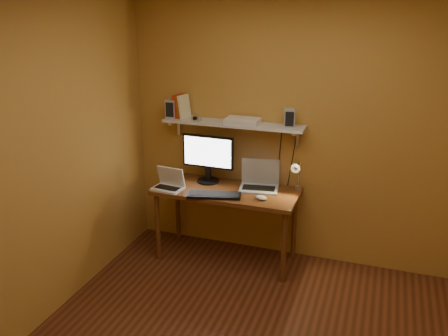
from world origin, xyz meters
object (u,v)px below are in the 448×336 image
at_px(speaker_right, 289,118).
at_px(shelf_camera, 196,118).
at_px(desk, 226,198).
at_px(keyboard, 214,195).
at_px(netbook, 169,183).
at_px(wall_shelf, 233,124).
at_px(monitor, 208,156).
at_px(speaker_left, 172,109).
at_px(desk_lamp, 297,173).
at_px(laptop, 260,181).
at_px(router, 243,121).
at_px(mouse, 261,198).

distance_m(speaker_right, shelf_camera, 0.91).
height_order(desk, speaker_right, speaker_right).
bearing_deg(speaker_right, keyboard, -161.01).
relative_size(netbook, shelf_camera, 2.74).
bearing_deg(keyboard, wall_shelf, 68.89).
height_order(monitor, speaker_left, speaker_left).
xyz_separation_m(desk, desk_lamp, (0.66, 0.13, 0.29)).
bearing_deg(keyboard, desk_lamp, 10.98).
xyz_separation_m(keyboard, shelf_camera, (-0.30, 0.33, 0.64)).
relative_size(laptop, speaker_left, 2.20).
height_order(monitor, speaker_right, speaker_right).
bearing_deg(speaker_right, netbook, -176.44).
distance_m(keyboard, router, 0.76).
relative_size(desk, netbook, 4.56).
height_order(laptop, speaker_left, speaker_left).
relative_size(laptop, mouse, 3.70).
height_order(mouse, shelf_camera, shelf_camera).
bearing_deg(keyboard, router, 53.90).
bearing_deg(netbook, wall_shelf, 40.07).
bearing_deg(keyboard, shelf_camera, 118.93).
xyz_separation_m(wall_shelf, keyboard, (-0.05, -0.40, -0.60)).
relative_size(mouse, speaker_right, 0.64).
distance_m(desk, speaker_left, 1.04).
height_order(netbook, mouse, netbook).
height_order(desk, router, router).
height_order(wall_shelf, netbook, wall_shelf).
bearing_deg(mouse, wall_shelf, 155.30).
bearing_deg(speaker_right, wall_shelf, 165.57).
bearing_deg(netbook, speaker_left, 113.61).
bearing_deg(keyboard, mouse, -5.00).
height_order(netbook, speaker_left, speaker_left).
relative_size(netbook, router, 0.96).
bearing_deg(netbook, shelf_camera, 64.60).
bearing_deg(router, speaker_right, 2.72).
relative_size(speaker_left, router, 0.58).
xyz_separation_m(netbook, speaker_left, (-0.11, 0.34, 0.66)).
xyz_separation_m(desk, netbook, (-0.53, -0.16, 0.14)).
relative_size(desk, keyboard, 2.81).
xyz_separation_m(wall_shelf, mouse, (0.39, -0.33, -0.59)).
bearing_deg(laptop, monitor, 171.30).
relative_size(monitor, keyboard, 1.07).
bearing_deg(wall_shelf, monitor, -168.47).
bearing_deg(keyboard, speaker_right, 19.85).
bearing_deg(desk_lamp, mouse, -136.11).
height_order(desk_lamp, speaker_right, speaker_right).
distance_m(monitor, mouse, 0.74).
bearing_deg(desk_lamp, shelf_camera, 179.96).
bearing_deg(keyboard, speaker_left, 132.95).
bearing_deg(desk, shelf_camera, 160.38).
distance_m(desk, shelf_camera, 0.83).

